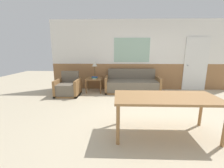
% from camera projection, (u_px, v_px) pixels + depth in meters
% --- Properties ---
extents(ground_plane, '(16.00, 16.00, 0.00)m').
position_uv_depth(ground_plane, '(159.00, 116.00, 3.60)').
color(ground_plane, beige).
extents(wall_back, '(7.20, 0.09, 2.70)m').
position_uv_depth(wall_back, '(142.00, 55.00, 5.87)').
color(wall_back, '#996B42').
rests_on(wall_back, ground_plane).
extents(couch, '(2.00, 0.82, 0.85)m').
position_uv_depth(couch, '(132.00, 85.00, 5.65)').
color(couch, olive).
rests_on(couch, ground_plane).
extents(armchair, '(0.78, 0.76, 0.82)m').
position_uv_depth(armchair, '(68.00, 88.00, 5.23)').
color(armchair, olive).
rests_on(armchair, ground_plane).
extents(side_table, '(0.59, 0.59, 0.52)m').
position_uv_depth(side_table, '(94.00, 80.00, 5.68)').
color(side_table, olive).
rests_on(side_table, ground_plane).
extents(table_lamp, '(0.20, 0.20, 0.61)m').
position_uv_depth(table_lamp, '(95.00, 65.00, 5.66)').
color(table_lamp, '#4C3823').
rests_on(table_lamp, side_table).
extents(book_stack, '(0.24, 0.16, 0.08)m').
position_uv_depth(book_stack, '(95.00, 78.00, 5.55)').
color(book_stack, white).
rests_on(book_stack, side_table).
extents(dining_table, '(1.83, 0.83, 0.73)m').
position_uv_depth(dining_table, '(166.00, 100.00, 2.69)').
color(dining_table, '#9E7042').
rests_on(dining_table, ground_plane).
extents(entry_door, '(0.90, 0.09, 2.04)m').
position_uv_depth(entry_door, '(196.00, 64.00, 5.83)').
color(entry_door, white).
rests_on(entry_door, ground_plane).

